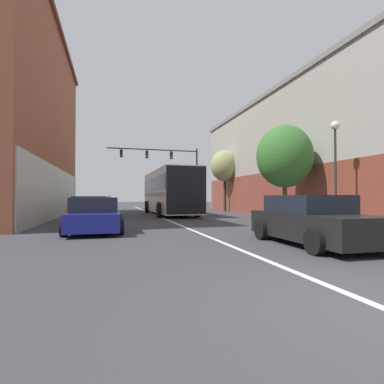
# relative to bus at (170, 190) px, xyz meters

# --- Properties ---
(lane_center_line) EXTENTS (0.14, 44.68, 0.01)m
(lane_center_line) POSITION_rel_bus_xyz_m (-1.15, -3.25, -1.83)
(lane_center_line) COLOR silver
(lane_center_line) RESTS_ON ground_plane
(building_right_storefront) EXTENTS (6.31, 29.98, 8.78)m
(building_right_storefront) POSITION_rel_bus_xyz_m (9.35, -6.02, 2.67)
(building_right_storefront) COLOR #9E998E
(building_right_storefront) RESTS_ON ground_plane
(bus) EXTENTS (2.98, 10.07, 3.26)m
(bus) POSITION_rel_bus_xyz_m (0.00, 0.00, 0.00)
(bus) COLOR silver
(bus) RESTS_ON ground_plane
(hatchback_foreground) EXTENTS (2.06, 4.21, 1.38)m
(hatchback_foreground) POSITION_rel_bus_xyz_m (1.13, -15.10, -1.17)
(hatchback_foreground) COLOR black
(hatchback_foreground) RESTS_ON ground_plane
(parked_car_left_near) EXTENTS (2.48, 4.35, 1.36)m
(parked_car_left_near) POSITION_rel_bus_xyz_m (-5.22, -5.18, -1.18)
(parked_car_left_near) COLOR orange
(parked_car_left_near) RESTS_ON ground_plane
(parked_car_left_mid) EXTENTS (2.34, 4.14, 1.26)m
(parked_car_left_mid) POSITION_rel_bus_xyz_m (-5.43, 7.07, -1.22)
(parked_car_left_mid) COLOR silver
(parked_car_left_mid) RESTS_ON ground_plane
(parked_car_left_far) EXTENTS (2.06, 4.10, 1.31)m
(parked_car_left_far) POSITION_rel_bus_xyz_m (-4.87, -10.39, -1.21)
(parked_car_left_far) COLOR navy
(parked_car_left_far) RESTS_ON ground_plane
(traffic_signal_gantry) EXTENTS (9.57, 0.36, 6.61)m
(traffic_signal_gantry) POSITION_rel_bus_xyz_m (1.56, 9.07, 3.14)
(traffic_signal_gantry) COLOR black
(traffic_signal_gantry) RESTS_ON ground_plane
(street_lamp) EXTENTS (0.37, 0.37, 4.62)m
(street_lamp) POSITION_rel_bus_xyz_m (5.09, -11.46, 1.12)
(street_lamp) COLOR #233323
(street_lamp) RESTS_ON ground_plane
(street_tree_near) EXTENTS (3.03, 2.73, 5.17)m
(street_tree_near) POSITION_rel_bus_xyz_m (4.65, -8.24, 1.66)
(street_tree_near) COLOR #4C3823
(street_tree_near) RESTS_ON ground_plane
(street_tree_far) EXTENTS (2.63, 2.36, 5.65)m
(street_tree_far) POSITION_rel_bus_xyz_m (5.82, 3.42, 2.35)
(street_tree_far) COLOR #3D2D1E
(street_tree_far) RESTS_ON ground_plane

